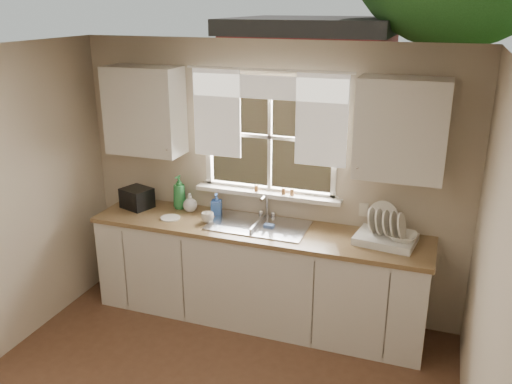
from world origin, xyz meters
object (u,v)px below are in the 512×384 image
(soap_bottle_a, at_px, (179,192))
(cup, at_px, (208,217))
(black_appliance, at_px, (137,198))
(dish_rack, at_px, (386,234))

(soap_bottle_a, bearing_deg, cup, -28.49)
(soap_bottle_a, distance_m, black_appliance, 0.42)
(soap_bottle_a, height_order, black_appliance, soap_bottle_a)
(black_appliance, bearing_deg, soap_bottle_a, 35.60)
(black_appliance, bearing_deg, cup, 10.19)
(dish_rack, distance_m, soap_bottle_a, 1.97)
(dish_rack, distance_m, cup, 1.57)
(soap_bottle_a, bearing_deg, black_appliance, -160.63)
(cup, bearing_deg, black_appliance, 150.30)
(cup, relative_size, black_appliance, 0.44)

